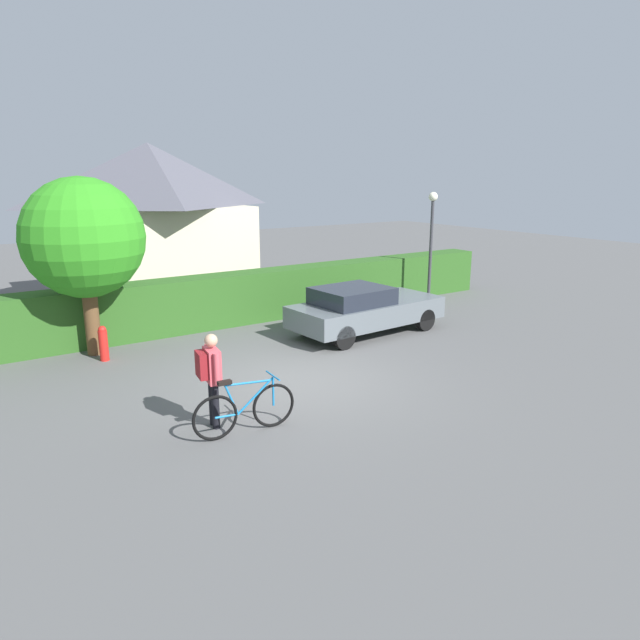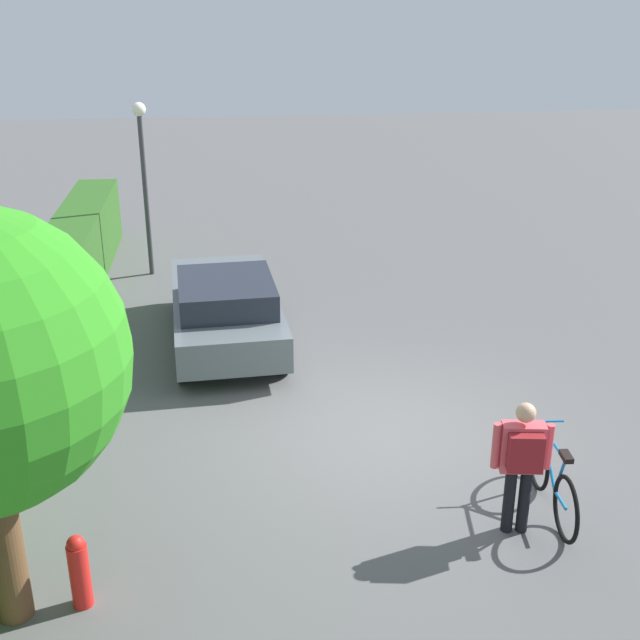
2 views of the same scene
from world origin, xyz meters
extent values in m
plane|color=#555555|center=(0.00, 0.00, 0.00)|extent=(60.00, 60.00, 0.00)
cube|color=slate|center=(3.42, 2.10, 0.58)|extent=(4.28, 1.98, 0.56)
cube|color=#1E232D|center=(2.90, 2.07, 1.07)|extent=(1.92, 1.63, 0.43)
cylinder|color=black|center=(4.79, 2.96, 0.30)|extent=(0.60, 0.22, 0.59)
cylinder|color=black|center=(4.88, 1.41, 0.30)|extent=(0.60, 0.22, 0.59)
cylinder|color=black|center=(1.95, 2.79, 0.30)|extent=(0.60, 0.22, 0.59)
cylinder|color=black|center=(2.04, 1.24, 0.30)|extent=(0.60, 0.22, 0.59)
torus|color=black|center=(-1.49, -1.60, 0.38)|extent=(0.75, 0.10, 0.75)
torus|color=black|center=(-2.50, -1.53, 0.38)|extent=(0.75, 0.10, 0.75)
cylinder|color=#1972B2|center=(-1.80, -1.58, 0.61)|extent=(0.65, 0.08, 0.54)
cylinder|color=#1972B2|center=(-2.22, -1.55, 0.63)|extent=(0.24, 0.05, 0.56)
cylinder|color=#1972B2|center=(-1.93, -1.57, 0.86)|extent=(0.79, 0.09, 0.09)
cylinder|color=#1972B2|center=(-2.31, -1.54, 0.37)|extent=(0.39, 0.06, 0.05)
cylinder|color=#1972B2|center=(-1.49, -1.60, 0.62)|extent=(0.04, 0.04, 0.49)
cube|color=black|center=(-2.32, -1.54, 0.93)|extent=(0.23, 0.11, 0.06)
cylinder|color=#1972B2|center=(-1.49, -1.60, 0.90)|extent=(0.06, 0.50, 0.03)
cylinder|color=black|center=(-2.29, -0.96, 0.40)|extent=(0.13, 0.13, 0.79)
cylinder|color=black|center=(-2.31, -1.12, 0.40)|extent=(0.13, 0.13, 0.79)
cube|color=#DB4C56|center=(-2.30, -1.04, 1.07)|extent=(0.27, 0.49, 0.56)
sphere|color=tan|center=(-2.30, -1.04, 1.49)|extent=(0.21, 0.21, 0.21)
cylinder|color=#DB4C56|center=(-2.26, -0.76, 1.09)|extent=(0.09, 0.09, 0.53)
cylinder|color=#DB4C56|center=(-2.35, -1.32, 1.09)|extent=(0.09, 0.09, 0.53)
cube|color=maroon|center=(-2.46, -1.02, 1.10)|extent=(0.21, 0.39, 0.43)
cylinder|color=#38383D|center=(7.18, 3.63, 1.65)|extent=(0.10, 0.10, 3.31)
sphere|color=#F2EDCC|center=(7.18, 3.63, 3.43)|extent=(0.28, 0.28, 0.28)
cylinder|color=brown|center=(-3.02, 4.21, 0.96)|extent=(0.34, 0.34, 1.91)
cylinder|color=red|center=(-2.95, 3.58, 0.35)|extent=(0.20, 0.20, 0.70)
sphere|color=red|center=(-2.95, 3.58, 0.72)|extent=(0.18, 0.18, 0.18)
camera|label=1|loc=(-5.74, -9.31, 4.08)|focal=31.94mm
camera|label=2|loc=(-9.59, 2.01, 5.66)|focal=45.79mm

